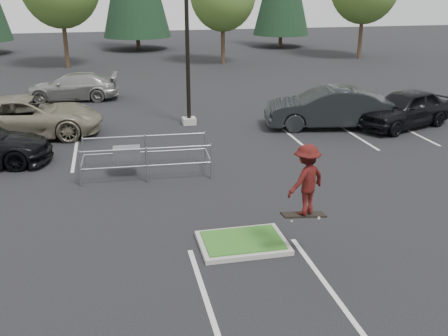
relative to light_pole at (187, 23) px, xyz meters
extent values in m
plane|color=black|center=(-0.50, -12.00, -4.56)|extent=(120.00, 120.00, 0.00)
cube|color=gray|center=(-0.50, -12.00, -4.50)|extent=(2.20, 1.60, 0.12)
cube|color=#235C1D|center=(-0.50, -12.00, -4.42)|extent=(1.95, 1.35, 0.05)
cube|color=beige|center=(-5.00, -3.00, -4.56)|extent=(0.12, 5.20, 0.01)
cube|color=beige|center=(-7.70, -3.00, -4.56)|extent=(0.12, 5.20, 0.01)
cube|color=beige|center=(4.00, -3.00, -4.56)|extent=(0.12, 5.20, 0.01)
cube|color=beige|center=(6.70, -3.00, -4.56)|extent=(0.12, 5.20, 0.01)
cube|color=beige|center=(9.40, -3.00, -4.56)|extent=(0.12, 5.20, 0.01)
cube|color=beige|center=(-1.85, -15.00, -4.56)|extent=(0.12, 6.00, 0.01)
cube|color=beige|center=(0.85, -15.00, -4.56)|extent=(0.12, 6.00, 0.01)
cube|color=gray|center=(0.00, 0.00, -4.41)|extent=(0.60, 0.60, 0.30)
cylinder|color=black|center=(0.00, 0.00, 0.44)|extent=(0.18, 0.18, 10.00)
cylinder|color=#38281C|center=(-6.50, 18.50, -2.81)|extent=(0.32, 0.32, 3.50)
cylinder|color=#38281C|center=(5.50, 17.80, -3.04)|extent=(0.32, 0.32, 3.04)
sphere|color=#3F6725|center=(6.10, 17.50, 0.24)|extent=(3.20, 3.20, 3.20)
cylinder|color=#38281C|center=(17.50, 18.30, -2.85)|extent=(0.32, 0.32, 3.42)
cylinder|color=#38281C|center=(-0.50, 28.50, -3.96)|extent=(0.36, 0.36, 1.20)
cylinder|color=#38281C|center=(13.50, 27.50, -3.96)|extent=(0.36, 0.36, 1.20)
cylinder|color=gray|center=(-4.63, -7.01, -3.94)|extent=(0.06, 0.06, 1.23)
cylinder|color=gray|center=(-4.56, -5.51, -3.94)|extent=(0.06, 0.06, 1.23)
cylinder|color=gray|center=(-2.49, -7.11, -3.94)|extent=(0.06, 0.06, 1.23)
cylinder|color=gray|center=(-2.43, -5.61, -3.94)|extent=(0.06, 0.06, 1.23)
cylinder|color=gray|center=(-0.36, -7.21, -3.94)|extent=(0.06, 0.06, 1.23)
cylinder|color=gray|center=(-0.29, -5.71, -3.94)|extent=(0.06, 0.06, 1.23)
cylinder|color=gray|center=(-2.49, -7.11, -3.97)|extent=(4.27, 0.25, 0.05)
cylinder|color=gray|center=(-2.49, -7.11, -3.38)|extent=(4.27, 0.25, 0.05)
cylinder|color=gray|center=(-2.43, -5.61, -3.97)|extent=(4.27, 0.25, 0.05)
cylinder|color=gray|center=(-2.43, -5.61, -3.38)|extent=(4.27, 0.25, 0.05)
cube|color=gray|center=(-3.10, -6.33, -3.79)|extent=(0.93, 0.60, 0.51)
cube|color=black|center=(0.70, -13.00, -3.38)|extent=(1.11, 0.41, 0.18)
cylinder|color=beige|center=(0.37, -13.11, -3.44)|extent=(0.07, 0.04, 0.07)
cylinder|color=beige|center=(0.37, -12.89, -3.44)|extent=(0.07, 0.04, 0.07)
cylinder|color=beige|center=(1.03, -13.11, -3.44)|extent=(0.07, 0.04, 0.07)
cylinder|color=beige|center=(1.03, -12.89, -3.44)|extent=(0.07, 0.04, 0.07)
imported|color=maroon|center=(0.70, -13.00, -2.50)|extent=(1.24, 1.05, 1.67)
imported|color=gray|center=(-7.00, -0.50, -3.70)|extent=(6.30, 3.13, 1.72)
imported|color=black|center=(6.00, -1.93, -3.65)|extent=(5.79, 2.93, 1.82)
imported|color=black|center=(9.50, -2.57, -3.70)|extent=(5.40, 3.69, 1.71)
imported|color=gray|center=(-5.50, 6.61, -3.82)|extent=(5.26, 2.56, 1.47)
camera|label=1|loc=(-3.51, -23.46, 1.79)|focal=42.00mm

